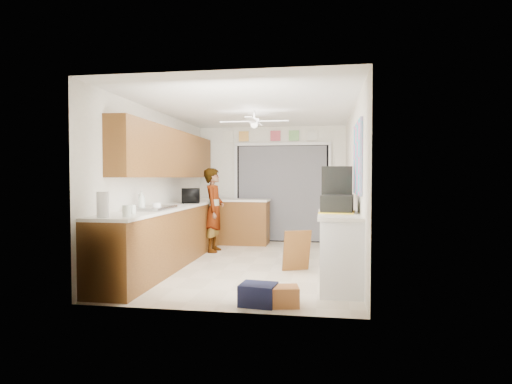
{
  "coord_description": "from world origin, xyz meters",
  "views": [
    {
      "loc": [
        1.14,
        -6.79,
        1.4
      ],
      "look_at": [
        0.0,
        0.4,
        1.15
      ],
      "focal_mm": 30.0,
      "sensor_mm": 36.0,
      "label": 1
    }
  ],
  "objects_px": {
    "suitcase": "(337,204)",
    "man": "(214,210)",
    "microwave": "(191,196)",
    "dog": "(295,252)",
    "cardboard_box": "(283,296)",
    "paper_towel_roll": "(103,205)",
    "soap_bottle": "(142,200)",
    "cup": "(157,206)",
    "navy_crate": "(258,294)"
  },
  "relations": [
    {
      "from": "man",
      "to": "cup",
      "type": "bearing_deg",
      "value": 168.76
    },
    {
      "from": "soap_bottle",
      "to": "navy_crate",
      "type": "height_order",
      "value": "soap_bottle"
    },
    {
      "from": "cup",
      "to": "suitcase",
      "type": "bearing_deg",
      "value": -0.81
    },
    {
      "from": "soap_bottle",
      "to": "suitcase",
      "type": "bearing_deg",
      "value": -0.17
    },
    {
      "from": "man",
      "to": "suitcase",
      "type": "bearing_deg",
      "value": -135.84
    },
    {
      "from": "cup",
      "to": "dog",
      "type": "distance_m",
      "value": 2.35
    },
    {
      "from": "suitcase",
      "to": "cardboard_box",
      "type": "bearing_deg",
      "value": -112.83
    },
    {
      "from": "soap_bottle",
      "to": "paper_towel_roll",
      "type": "height_order",
      "value": "paper_towel_roll"
    },
    {
      "from": "suitcase",
      "to": "man",
      "type": "distance_m",
      "value": 3.05
    },
    {
      "from": "paper_towel_roll",
      "to": "cardboard_box",
      "type": "relative_size",
      "value": 0.86
    },
    {
      "from": "man",
      "to": "microwave",
      "type": "bearing_deg",
      "value": 139.55
    },
    {
      "from": "navy_crate",
      "to": "man",
      "type": "bearing_deg",
      "value": 112.6
    },
    {
      "from": "suitcase",
      "to": "navy_crate",
      "type": "distance_m",
      "value": 1.72
    },
    {
      "from": "soap_bottle",
      "to": "cardboard_box",
      "type": "relative_size",
      "value": 0.79
    },
    {
      "from": "paper_towel_roll",
      "to": "navy_crate",
      "type": "relative_size",
      "value": 0.77
    },
    {
      "from": "soap_bottle",
      "to": "microwave",
      "type": "bearing_deg",
      "value": 83.24
    },
    {
      "from": "paper_towel_roll",
      "to": "dog",
      "type": "xyz_separation_m",
      "value": [
        2.04,
        2.37,
        -0.9
      ]
    },
    {
      "from": "cup",
      "to": "cardboard_box",
      "type": "height_order",
      "value": "cup"
    },
    {
      "from": "man",
      "to": "navy_crate",
      "type": "bearing_deg",
      "value": -160.14
    },
    {
      "from": "navy_crate",
      "to": "suitcase",
      "type": "bearing_deg",
      "value": 52.09
    },
    {
      "from": "microwave",
      "to": "man",
      "type": "height_order",
      "value": "man"
    },
    {
      "from": "soap_bottle",
      "to": "cardboard_box",
      "type": "height_order",
      "value": "soap_bottle"
    },
    {
      "from": "microwave",
      "to": "suitcase",
      "type": "distance_m",
      "value": 3.04
    },
    {
      "from": "cardboard_box",
      "to": "man",
      "type": "distance_m",
      "value": 3.65
    },
    {
      "from": "paper_towel_roll",
      "to": "navy_crate",
      "type": "xyz_separation_m",
      "value": [
        1.79,
        0.05,
        -0.97
      ]
    },
    {
      "from": "dog",
      "to": "suitcase",
      "type": "bearing_deg",
      "value": -39.63
    },
    {
      "from": "microwave",
      "to": "suitcase",
      "type": "bearing_deg",
      "value": -142.0
    },
    {
      "from": "cup",
      "to": "navy_crate",
      "type": "distance_m",
      "value": 2.2
    },
    {
      "from": "soap_bottle",
      "to": "cup",
      "type": "height_order",
      "value": "soap_bottle"
    },
    {
      "from": "cardboard_box",
      "to": "dog",
      "type": "relative_size",
      "value": 0.7
    },
    {
      "from": "cup",
      "to": "man",
      "type": "height_order",
      "value": "man"
    },
    {
      "from": "microwave",
      "to": "dog",
      "type": "distance_m",
      "value": 2.15
    },
    {
      "from": "cup",
      "to": "paper_towel_roll",
      "type": "xyz_separation_m",
      "value": [
        -0.15,
        -1.22,
        0.1
      ]
    },
    {
      "from": "soap_bottle",
      "to": "cup",
      "type": "bearing_deg",
      "value": 7.34
    },
    {
      "from": "suitcase",
      "to": "navy_crate",
      "type": "height_order",
      "value": "suitcase"
    },
    {
      "from": "paper_towel_roll",
      "to": "dog",
      "type": "relative_size",
      "value": 0.6
    },
    {
      "from": "microwave",
      "to": "dog",
      "type": "xyz_separation_m",
      "value": [
        1.9,
        -0.48,
        -0.88
      ]
    },
    {
      "from": "microwave",
      "to": "man",
      "type": "relative_size",
      "value": 0.3
    },
    {
      "from": "cardboard_box",
      "to": "dog",
      "type": "height_order",
      "value": "dog"
    },
    {
      "from": "cardboard_box",
      "to": "man",
      "type": "bearing_deg",
      "value": 116.54
    },
    {
      "from": "navy_crate",
      "to": "dog",
      "type": "xyz_separation_m",
      "value": [
        0.25,
        2.32,
        0.08
      ]
    },
    {
      "from": "dog",
      "to": "cardboard_box",
      "type": "bearing_deg",
      "value": -67.4
    },
    {
      "from": "navy_crate",
      "to": "dog",
      "type": "height_order",
      "value": "dog"
    },
    {
      "from": "microwave",
      "to": "suitcase",
      "type": "xyz_separation_m",
      "value": [
        2.54,
        -1.66,
        -0.02
      ]
    },
    {
      "from": "soap_bottle",
      "to": "cup",
      "type": "relative_size",
      "value": 2.19
    },
    {
      "from": "paper_towel_roll",
      "to": "cardboard_box",
      "type": "height_order",
      "value": "paper_towel_roll"
    },
    {
      "from": "paper_towel_roll",
      "to": "man",
      "type": "distance_m",
      "value": 3.31
    },
    {
      "from": "dog",
      "to": "navy_crate",
      "type": "bearing_deg",
      "value": -73.98
    },
    {
      "from": "paper_towel_roll",
      "to": "man",
      "type": "bearing_deg",
      "value": 82.04
    },
    {
      "from": "paper_towel_roll",
      "to": "cardboard_box",
      "type": "xyz_separation_m",
      "value": [
        2.06,
        0.05,
        -0.98
      ]
    }
  ]
}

